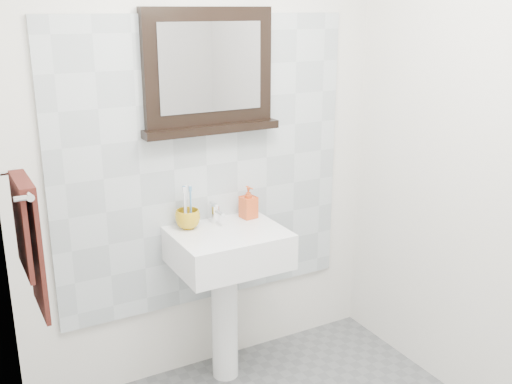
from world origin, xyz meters
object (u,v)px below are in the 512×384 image
soap_dispenser (248,202)px  pedestal_sink (228,264)px  framed_mirror (209,74)px  hand_towel (29,236)px  toothbrush_cup (188,219)px

soap_dispenser → pedestal_sink: bearing=-154.2°
framed_mirror → hand_towel: bearing=-157.0°
pedestal_sink → framed_mirror: size_ratio=1.35×
toothbrush_cup → pedestal_sink: bearing=-37.0°
soap_dispenser → hand_towel: 1.19m
toothbrush_cup → soap_dispenser: 0.34m
pedestal_sink → framed_mirror: bearing=88.4°
pedestal_sink → soap_dispenser: 0.35m
toothbrush_cup → hand_towel: bearing=-156.7°
hand_towel → framed_mirror: bearing=23.0°
soap_dispenser → framed_mirror: 0.70m
toothbrush_cup → framed_mirror: size_ratio=0.17×
soap_dispenser → framed_mirror: (-0.18, 0.07, 0.67)m
pedestal_sink → toothbrush_cup: (-0.16, 0.12, 0.23)m
pedestal_sink → framed_mirror: 0.96m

